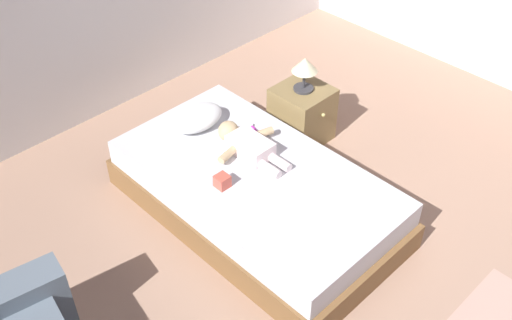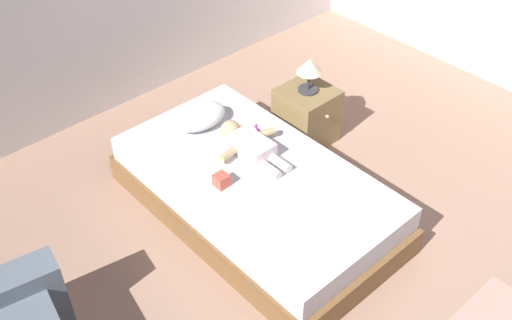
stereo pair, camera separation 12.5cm
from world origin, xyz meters
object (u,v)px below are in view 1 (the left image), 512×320
(pillow, at_px, (197,118))
(toy_block, at_px, (222,181))
(bed, at_px, (256,193))
(nightstand, at_px, (302,114))
(lamp, at_px, (305,67))
(toothbrush, at_px, (255,129))
(baby, at_px, (247,144))

(pillow, bearing_deg, toy_block, -116.74)
(bed, distance_m, nightstand, 0.97)
(nightstand, bearing_deg, lamp, 90.00)
(bed, bearing_deg, toy_block, 169.81)
(lamp, bearing_deg, toy_block, -164.29)
(pillow, bearing_deg, toothbrush, -51.71)
(pillow, bearing_deg, bed, -94.35)
(toothbrush, xyz_separation_m, toy_block, (-0.59, -0.29, 0.04))
(bed, distance_m, toothbrush, 0.51)
(toothbrush, relative_size, toy_block, 1.56)
(nightstand, xyz_separation_m, toy_block, (-1.16, -0.33, 0.21))
(toy_block, bearing_deg, bed, -10.19)
(nightstand, relative_size, toy_block, 5.30)
(toothbrush, xyz_separation_m, nightstand, (0.57, 0.04, -0.17))
(toothbrush, height_order, nightstand, nightstand)
(toothbrush, bearing_deg, baby, -147.68)
(pillow, relative_size, baby, 0.67)
(bed, height_order, toy_block, toy_block)
(pillow, distance_m, baby, 0.48)
(toothbrush, height_order, lamp, lamp)
(pillow, xyz_separation_m, toothbrush, (0.27, -0.34, -0.06))
(pillow, bearing_deg, nightstand, -19.88)
(pillow, height_order, toy_block, pillow)
(baby, xyz_separation_m, lamp, (0.79, 0.17, 0.22))
(bed, xyz_separation_m, toy_block, (-0.27, 0.05, 0.25))
(pillow, xyz_separation_m, lamp, (0.84, -0.30, 0.21))
(toy_block, bearing_deg, nightstand, 15.70)
(bed, xyz_separation_m, nightstand, (0.89, 0.37, 0.04))
(toothbrush, bearing_deg, nightstand, 3.69)
(baby, bearing_deg, bed, -117.88)
(nightstand, relative_size, lamp, 1.69)
(baby, distance_m, lamp, 0.83)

